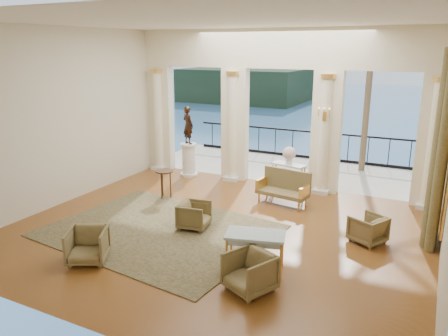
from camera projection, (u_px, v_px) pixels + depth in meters
The scene contains 22 objects.
floor at pixel (217, 231), 9.81m from camera, with size 9.00×9.00×0.00m, color #49230F.
room_walls at pixel (189, 109), 8.08m from camera, with size 9.00×9.00×9.00m.
arcade at pixel (279, 98), 12.40m from camera, with size 9.00×0.56×4.50m.
terrace at pixel (296, 170), 14.81m from camera, with size 10.00×3.60×0.10m, color #AAA38D.
balustrade at pixel (310, 148), 16.07m from camera, with size 9.00×0.06×1.03m.
palm_tree at pixel (372, 43), 13.52m from camera, with size 2.00×2.00×4.50m.
headland at pixel (248, 84), 83.84m from camera, with size 22.00×18.00×6.00m, color black.
sea at pixel (410, 118), 63.03m from camera, with size 160.00×160.00×0.00m, color teal.
curtain at pixel (442, 149), 8.70m from camera, with size 0.33×1.40×4.09m.
wall_sconce at pixel (324, 115), 11.62m from camera, with size 0.30×0.11×0.33m.
rug at pixel (159, 231), 9.80m from camera, with size 4.76×3.70×0.02m, color #313418.
armchair_a at pixel (87, 244), 8.32m from camera, with size 0.71×0.67×0.73m, color #4B3E1C.
armchair_b at pixel (250, 271), 7.32m from camera, with size 0.72×0.67×0.74m, color #4B3E1C.
armchair_c at pixel (368, 228), 9.16m from camera, with size 0.63×0.59×0.65m, color #4B3E1C.
armchair_d at pixel (194, 214), 9.89m from camera, with size 0.65×0.61×0.67m, color #4B3E1C.
settee at pixel (284, 187), 11.44m from camera, with size 1.41×0.76×0.89m.
game_table at pixel (255, 237), 7.92m from camera, with size 1.19×0.85×0.73m.
pedestal at pixel (189, 160), 13.93m from camera, with size 0.57×0.57×1.04m.
statue at pixel (188, 125), 13.62m from camera, with size 0.43×0.28×1.18m, color black.
console_table at pixel (289, 169), 12.02m from camera, with size 1.00×0.57×0.89m.
urn at pixel (289, 154), 11.91m from camera, with size 0.36×0.36×0.48m.
side_table at pixel (164, 175), 11.76m from camera, with size 0.48×0.48×0.78m.
Camera 1 is at (4.22, -8.03, 4.00)m, focal length 35.00 mm.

